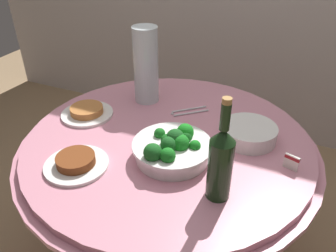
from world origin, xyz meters
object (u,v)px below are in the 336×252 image
at_px(broccoli_bowl, 172,148).
at_px(food_plate_peanuts, 87,112).
at_px(plate_stack, 249,133).
at_px(food_plate_stir_fry, 76,162).
at_px(decorative_fruit_vase, 146,70).
at_px(serving_tongs, 188,111).
at_px(label_placard_front, 291,161).
at_px(wine_bottle, 221,162).

distance_m(broccoli_bowl, food_plate_peanuts, 0.47).
bearing_deg(plate_stack, food_plate_stir_fry, -141.52).
bearing_deg(decorative_fruit_vase, plate_stack, -15.08).
distance_m(decorative_fruit_vase, food_plate_stir_fry, 0.55).
distance_m(plate_stack, food_plate_stir_fry, 0.64).
bearing_deg(serving_tongs, food_plate_peanuts, -152.59).
height_order(food_plate_peanuts, label_placard_front, label_placard_front).
xyz_separation_m(plate_stack, label_placard_front, (0.17, -0.12, 0.00)).
bearing_deg(wine_bottle, food_plate_peanuts, 159.72).
distance_m(decorative_fruit_vase, label_placard_front, 0.73).
height_order(serving_tongs, label_placard_front, label_placard_front).
bearing_deg(label_placard_front, food_plate_peanuts, 178.64).
relative_size(broccoli_bowl, serving_tongs, 1.88).
xyz_separation_m(serving_tongs, food_plate_stir_fry, (-0.22, -0.50, 0.01)).
xyz_separation_m(serving_tongs, label_placard_front, (0.45, -0.22, 0.03)).
bearing_deg(broccoli_bowl, wine_bottle, -29.47).
distance_m(plate_stack, decorative_fruit_vase, 0.53).
bearing_deg(food_plate_peanuts, serving_tongs, 27.41).
relative_size(wine_bottle, food_plate_stir_fry, 1.53).
distance_m(plate_stack, label_placard_front, 0.21).
height_order(serving_tongs, food_plate_peanuts, food_plate_peanuts).
xyz_separation_m(broccoli_bowl, food_plate_stir_fry, (-0.28, -0.17, -0.03)).
height_order(broccoli_bowl, plate_stack, broccoli_bowl).
bearing_deg(plate_stack, broccoli_bowl, -134.14).
bearing_deg(serving_tongs, food_plate_stir_fry, -113.27).
height_order(plate_stack, food_plate_stir_fry, plate_stack).
bearing_deg(wine_bottle, broccoli_bowl, 150.53).
relative_size(wine_bottle, label_placard_front, 6.11).
xyz_separation_m(plate_stack, food_plate_stir_fry, (-0.50, -0.40, -0.01)).
bearing_deg(food_plate_stir_fry, broccoli_bowl, 31.51).
bearing_deg(label_placard_front, decorative_fruit_vase, 159.46).
distance_m(broccoli_bowl, serving_tongs, 0.34).
height_order(wine_bottle, label_placard_front, wine_bottle).
xyz_separation_m(broccoli_bowl, decorative_fruit_vase, (-0.28, 0.36, 0.10)).
xyz_separation_m(wine_bottle, food_plate_peanuts, (-0.65, 0.24, -0.11)).
distance_m(plate_stack, wine_bottle, 0.35).
height_order(wine_bottle, food_plate_stir_fry, wine_bottle).
height_order(plate_stack, decorative_fruit_vase, decorative_fruit_vase).
relative_size(plate_stack, decorative_fruit_vase, 0.62).
bearing_deg(food_plate_stir_fry, label_placard_front, 22.84).
distance_m(wine_bottle, decorative_fruit_vase, 0.67).
distance_m(broccoli_bowl, decorative_fruit_vase, 0.47).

